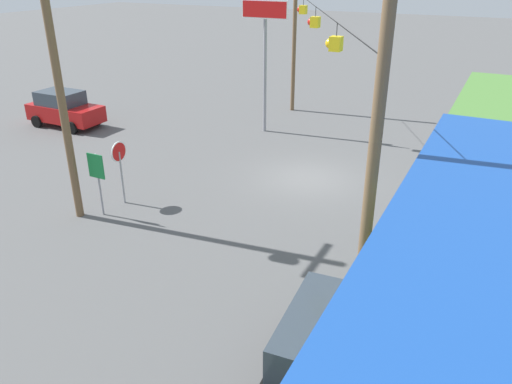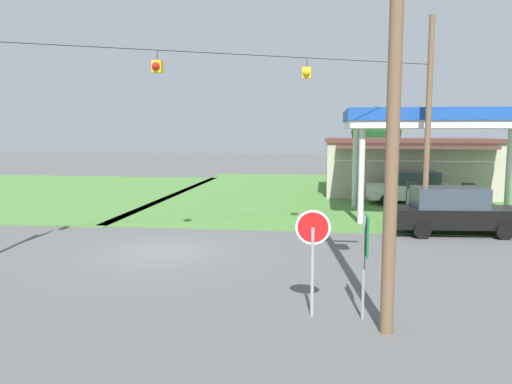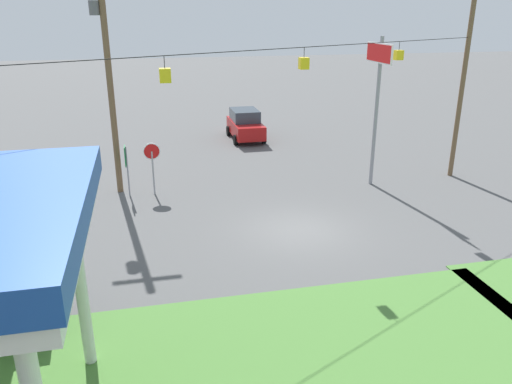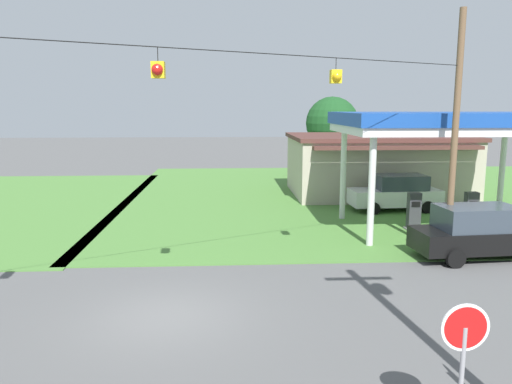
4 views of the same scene
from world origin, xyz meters
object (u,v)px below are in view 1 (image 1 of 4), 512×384
object	(u,v)px
car_on_crossroad	(64,109)
utility_pole_main	(54,60)
car_at_pumps_front	(323,361)
route_sign	(97,172)
stop_sign_roadside	(120,159)
stop_sign_overhead	(265,36)

from	to	relation	value
car_on_crossroad	utility_pole_main	world-z (taller)	utility_pole_main
utility_pole_main	car_at_pumps_front	bearing A→B (deg)	70.07
car_on_crossroad	route_sign	distance (m)	12.29
stop_sign_roadside	car_on_crossroad	bearing A→B (deg)	56.60
car_on_crossroad	stop_sign_roadside	world-z (taller)	stop_sign_roadside
car_on_crossroad	stop_sign_roadside	xyz separation A→B (m)	(6.38, 9.68, 0.81)
car_at_pumps_front	stop_sign_roadside	xyz separation A→B (m)	(-5.59, -10.13, 0.81)
car_at_pumps_front	utility_pole_main	xyz separation A→B (m)	(-3.94, -10.88, 4.65)
car_on_crossroad	stop_sign_overhead	size ratio (longest dim) A/B	0.61
car_on_crossroad	stop_sign_roadside	distance (m)	11.62
stop_sign_overhead	utility_pole_main	world-z (taller)	utility_pole_main
car_at_pumps_front	stop_sign_overhead	distance (m)	19.12
car_at_pumps_front	stop_sign_overhead	world-z (taller)	stop_sign_overhead
car_at_pumps_front	stop_sign_overhead	bearing A→B (deg)	-154.53
car_at_pumps_front	stop_sign_roadside	distance (m)	11.60
route_sign	car_on_crossroad	bearing A→B (deg)	-128.10
car_at_pumps_front	stop_sign_roadside	world-z (taller)	stop_sign_roadside
utility_pole_main	car_on_crossroad	bearing A→B (deg)	-131.93
car_at_pumps_front	stop_sign_roadside	bearing A→B (deg)	-123.22
stop_sign_roadside	utility_pole_main	world-z (taller)	utility_pole_main
stop_sign_roadside	route_sign	distance (m)	1.19
car_at_pumps_front	utility_pole_main	bearing A→B (deg)	-114.27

